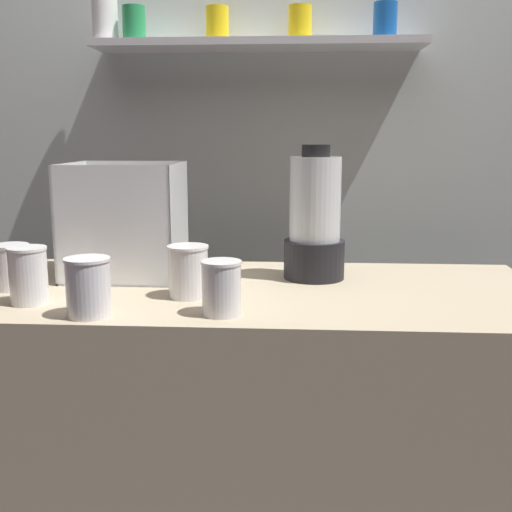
% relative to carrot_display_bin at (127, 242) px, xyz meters
% --- Properties ---
extents(counter, '(1.40, 0.64, 0.90)m').
position_rel_carrot_display_bin_xyz_m(counter, '(0.35, -0.12, -0.54)').
color(counter, tan).
rests_on(counter, ground_plane).
extents(back_wall_unit, '(2.60, 0.24, 2.50)m').
position_rel_carrot_display_bin_xyz_m(back_wall_unit, '(0.34, 0.65, 0.27)').
color(back_wall_unit, silver).
rests_on(back_wall_unit, ground_plane).
extents(carrot_display_bin, '(0.29, 0.26, 0.30)m').
position_rel_carrot_display_bin_xyz_m(carrot_display_bin, '(0.00, 0.00, 0.00)').
color(carrot_display_bin, white).
rests_on(carrot_display_bin, counter).
extents(blender_pitcher, '(0.16, 0.16, 0.34)m').
position_rel_carrot_display_bin_xyz_m(blender_pitcher, '(0.49, 0.00, 0.05)').
color(blender_pitcher, black).
rests_on(blender_pitcher, counter).
extents(juice_cup_beet_far_left, '(0.09, 0.09, 0.11)m').
position_rel_carrot_display_bin_xyz_m(juice_cup_beet_far_left, '(-0.24, -0.16, -0.04)').
color(juice_cup_beet_far_left, white).
rests_on(juice_cup_beet_far_left, counter).
extents(juice_cup_beet_left, '(0.09, 0.09, 0.13)m').
position_rel_carrot_display_bin_xyz_m(juice_cup_beet_left, '(-0.15, -0.29, -0.03)').
color(juice_cup_beet_left, white).
rests_on(juice_cup_beet_left, counter).
extents(juice_cup_orange_middle, '(0.09, 0.09, 0.12)m').
position_rel_carrot_display_bin_xyz_m(juice_cup_orange_middle, '(0.02, -0.37, -0.04)').
color(juice_cup_orange_middle, white).
rests_on(juice_cup_orange_middle, counter).
extents(juice_cup_carrot_right, '(0.09, 0.09, 0.12)m').
position_rel_carrot_display_bin_xyz_m(juice_cup_carrot_right, '(0.20, -0.21, -0.04)').
color(juice_cup_carrot_right, white).
rests_on(juice_cup_carrot_right, counter).
extents(juice_cup_orange_far_right, '(0.08, 0.08, 0.11)m').
position_rel_carrot_display_bin_xyz_m(juice_cup_orange_far_right, '(0.29, -0.35, -0.04)').
color(juice_cup_orange_far_right, white).
rests_on(juice_cup_orange_far_right, counter).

